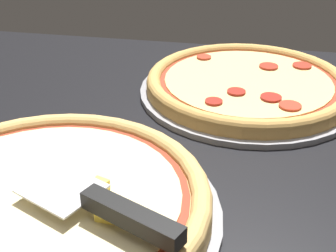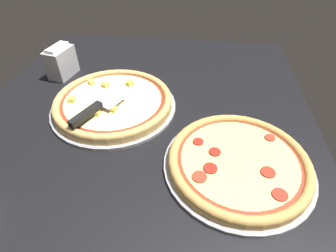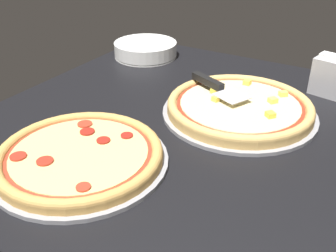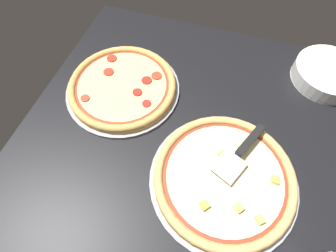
# 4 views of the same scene
# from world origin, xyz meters

# --- Properties ---
(ground_plane) EXTENTS (1.26, 1.13, 0.04)m
(ground_plane) POSITION_xyz_m (0.00, 0.00, -0.02)
(ground_plane) COLOR black
(pizza_pan_front) EXTENTS (0.42, 0.42, 0.01)m
(pizza_pan_front) POSITION_xyz_m (-0.01, -0.11, 0.01)
(pizza_pan_front) COLOR #939399
(pizza_pan_front) RESTS_ON ground_plane
(pizza_front) EXTENTS (0.40, 0.40, 0.04)m
(pizza_front) POSITION_xyz_m (-0.01, -0.11, 0.03)
(pizza_front) COLOR #DBAD60
(pizza_front) RESTS_ON pizza_pan_front
(pizza_pan_back) EXTENTS (0.40, 0.40, 0.01)m
(pizza_pan_back) POSITION_xyz_m (0.21, 0.30, 0.01)
(pizza_pan_back) COLOR #939399
(pizza_pan_back) RESTS_ON ground_plane
(pizza_back) EXTENTS (0.37, 0.37, 0.03)m
(pizza_back) POSITION_xyz_m (0.21, 0.30, 0.02)
(pizza_back) COLOR tan
(pizza_back) RESTS_ON pizza_pan_back
(serving_spatula) EXTENTS (0.21, 0.13, 0.02)m
(serving_spatula) POSITION_xyz_m (0.09, -0.14, 0.06)
(serving_spatula) COLOR silver
(serving_spatula) RESTS_ON pizza_front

